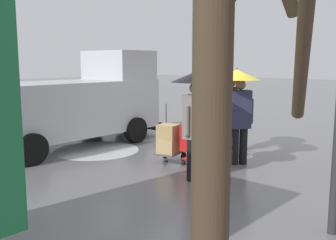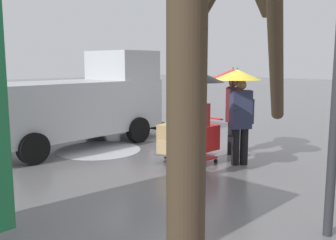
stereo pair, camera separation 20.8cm
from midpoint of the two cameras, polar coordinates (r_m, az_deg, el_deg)
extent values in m
plane|color=slate|center=(9.15, 4.38, -5.76)|extent=(90.00, 90.00, 0.00)
cylinder|color=#999BA0|center=(11.94, -2.39, -2.33)|extent=(1.75, 1.75, 0.01)
cylinder|color=silver|center=(10.15, -9.72, -4.40)|extent=(2.19, 2.19, 0.01)
cube|color=#B7BABF|center=(10.59, -13.98, 1.81)|extent=(2.17, 5.27, 1.40)
cube|color=#B7BABF|center=(11.68, -6.36, 8.13)|extent=(1.89, 1.47, 0.84)
cube|color=black|center=(12.21, -3.77, 4.39)|extent=(1.66, 0.13, 0.63)
cube|color=#232326|center=(12.35, -3.59, -0.46)|extent=(1.96, 0.24, 0.24)
cylinder|color=black|center=(12.40, -10.23, -0.38)|extent=(0.27, 0.73, 0.72)
cylinder|color=black|center=(10.93, -3.92, -1.46)|extent=(0.27, 0.73, 0.72)
cylinder|color=black|center=(9.04, -18.81, -4.03)|extent=(0.27, 0.73, 0.72)
cube|color=red|center=(8.55, 5.51, -2.67)|extent=(0.54, 0.78, 0.56)
cube|color=red|center=(8.65, 5.47, -5.66)|extent=(0.49, 0.70, 0.04)
cylinder|color=red|center=(8.80, 7.34, 0.26)|extent=(0.58, 0.05, 0.04)
sphere|color=black|center=(8.32, 5.17, -6.88)|extent=(0.10, 0.10, 0.10)
sphere|color=black|center=(8.59, 3.07, -6.36)|extent=(0.10, 0.10, 0.10)
sphere|color=black|center=(8.77, 7.80, -6.11)|extent=(0.10, 0.10, 0.10)
sphere|color=black|center=(9.03, 5.72, -5.65)|extent=(0.10, 0.10, 0.10)
cube|color=#515156|center=(8.74, 0.84, -4.96)|extent=(0.62, 0.71, 0.03)
cylinder|color=#515156|center=(8.80, 3.03, -1.23)|extent=(0.04, 0.04, 1.10)
cylinder|color=#515156|center=(8.99, 0.50, -1.00)|extent=(0.04, 0.04, 1.10)
cylinder|color=black|center=(8.93, 3.11, -5.45)|extent=(0.10, 0.21, 0.20)
cylinder|color=black|center=(9.14, 0.38, -5.11)|extent=(0.10, 0.21, 0.20)
cube|color=tan|center=(8.71, 0.84, -3.89)|extent=(0.51, 0.54, 0.30)
cube|color=tan|center=(8.64, 0.85, -1.81)|extent=(0.50, 0.49, 0.34)
cylinder|color=black|center=(9.79, 10.16, -2.47)|extent=(0.18, 0.18, 0.82)
cylinder|color=black|center=(9.59, 10.02, -2.69)|extent=(0.18, 0.18, 0.82)
cube|color=#5B1E23|center=(9.56, 10.22, 2.31)|extent=(0.45, 0.52, 0.84)
sphere|color=#8C6647|center=(9.52, 10.31, 5.54)|extent=(0.22, 0.22, 0.22)
cylinder|color=#5B1E23|center=(9.83, 10.40, 2.18)|extent=(0.10, 0.10, 0.55)
cylinder|color=#5B1E23|center=(9.36, 10.25, 3.53)|extent=(0.31, 0.23, 0.50)
cylinder|color=#333338|center=(9.43, 10.21, 4.54)|extent=(0.02, 0.02, 0.86)
cone|color=red|center=(9.41, 10.28, 6.85)|extent=(1.04, 1.04, 0.22)
sphere|color=#333338|center=(9.41, 10.30, 7.64)|extent=(0.04, 0.04, 0.04)
cylinder|color=black|center=(7.39, 4.13, -5.96)|extent=(0.18, 0.18, 0.82)
cylinder|color=black|center=(7.55, 5.02, -5.66)|extent=(0.18, 0.18, 0.82)
cube|color=slate|center=(7.30, 4.66, 0.51)|extent=(0.31, 0.46, 0.84)
sphere|color=tan|center=(7.25, 4.71, 4.74)|extent=(0.22, 0.22, 0.22)
cylinder|color=slate|center=(7.10, 3.45, -0.12)|extent=(0.10, 0.10, 0.55)
cylinder|color=slate|center=(7.44, 5.35, 2.35)|extent=(0.31, 0.12, 0.50)
cylinder|color=#333338|center=(7.34, 5.14, 3.53)|extent=(0.02, 0.02, 0.86)
cone|color=black|center=(7.32, 5.18, 6.49)|extent=(1.04, 1.04, 0.22)
sphere|color=#333338|center=(7.32, 5.20, 7.51)|extent=(0.04, 0.04, 0.04)
cube|color=maroon|center=(7.19, 5.97, 0.68)|extent=(0.18, 0.31, 0.44)
cylinder|color=black|center=(8.72, 11.93, -3.87)|extent=(0.18, 0.18, 0.82)
cylinder|color=black|center=(8.65, 10.69, -3.93)|extent=(0.18, 0.18, 0.82)
cube|color=#282D47|center=(8.55, 11.48, 1.54)|extent=(0.49, 0.52, 0.84)
sphere|color=#8C6647|center=(8.50, 11.58, 5.16)|extent=(0.22, 0.22, 0.22)
cylinder|color=#282D47|center=(8.65, 13.08, 1.24)|extent=(0.10, 0.10, 0.55)
cylinder|color=#282D47|center=(8.44, 10.42, 2.99)|extent=(0.30, 0.26, 0.50)
cylinder|color=#333338|center=(8.47, 10.92, 4.08)|extent=(0.02, 0.02, 0.86)
cone|color=yellow|center=(8.45, 10.99, 6.65)|extent=(1.04, 1.04, 0.22)
sphere|color=#333338|center=(8.45, 11.02, 7.53)|extent=(0.04, 0.04, 0.04)
cylinder|color=#423323|center=(2.34, 5.28, -7.35)|extent=(0.24, 0.24, 3.24)
cylinder|color=#423323|center=(2.19, 18.43, 10.72)|extent=(0.52, 0.97, 0.94)
cylinder|color=#2D2D33|center=(5.28, 24.81, 2.77)|extent=(0.12, 0.12, 3.60)
camera|label=1|loc=(0.10, -89.27, 0.11)|focal=40.90mm
camera|label=2|loc=(0.10, 90.73, -0.11)|focal=40.90mm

